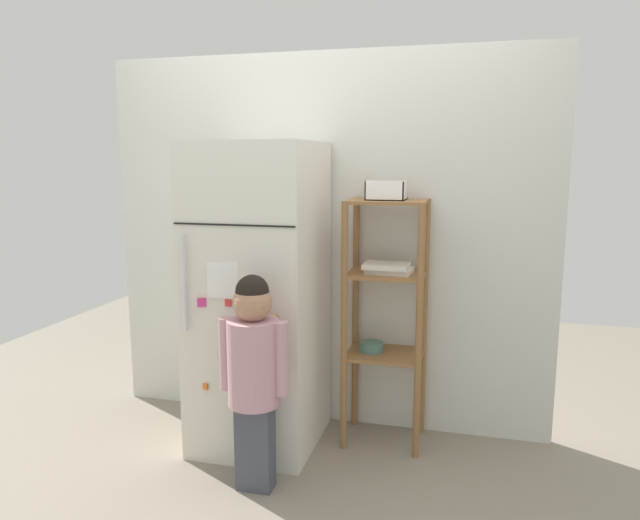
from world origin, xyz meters
TOP-DOWN VIEW (x-y plane):
  - ground_plane at (0.00, 0.00)m, footprint 6.00×6.00m
  - kitchen_wall_back at (0.00, 0.38)m, footprint 2.59×0.03m
  - refrigerator at (-0.27, 0.02)m, footprint 0.63×0.70m
  - child_standing at (-0.12, -0.46)m, footprint 0.33×0.25m
  - pantry_shelf_unit at (0.39, 0.18)m, footprint 0.43×0.34m
  - fruit_bin at (0.39, 0.20)m, footprint 0.20×0.19m

SIDE VIEW (x-z plane):
  - ground_plane at x=0.00m, z-range 0.00..0.00m
  - child_standing at x=-0.12m, z-range 0.11..1.14m
  - pantry_shelf_unit at x=0.39m, z-range 0.14..1.48m
  - refrigerator at x=-0.27m, z-range 0.00..1.64m
  - kitchen_wall_back at x=0.00m, z-range 0.00..2.14m
  - fruit_bin at x=0.39m, z-range 1.33..1.43m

